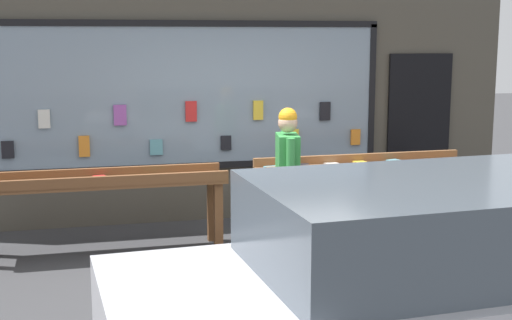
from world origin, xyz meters
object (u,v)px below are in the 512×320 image
at_px(display_table_left, 104,188).
at_px(small_dog, 255,237).
at_px(display_table_right, 368,173).
at_px(person_browsing, 287,171).
at_px(parked_car, 442,279).

bearing_deg(display_table_left, small_dog, -24.40).
relative_size(display_table_right, small_dog, 4.88).
bearing_deg(display_table_right, person_browsing, -156.14).
xyz_separation_m(display_table_right, person_browsing, (-1.12, -0.50, 0.17)).
distance_m(display_table_left, person_browsing, 1.97).
xyz_separation_m(person_browsing, small_dog, (-0.40, -0.19, -0.65)).
height_order(display_table_right, person_browsing, person_browsing).
xyz_separation_m(small_dog, parked_car, (0.56, -2.88, 0.48)).
xyz_separation_m(display_table_left, parked_car, (2.06, -3.56, 0.02)).
bearing_deg(person_browsing, parked_car, -167.15).
height_order(display_table_left, person_browsing, person_browsing).
relative_size(person_browsing, parked_car, 0.35).
distance_m(display_table_right, parked_car, 3.69).
bearing_deg(display_table_right, display_table_left, -179.92).
height_order(display_table_left, small_dog, display_table_left).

